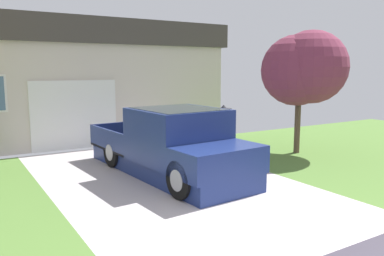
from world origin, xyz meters
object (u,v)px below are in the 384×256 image
at_px(pickup_truck, 175,146).
at_px(front_yard_tree, 304,68).
at_px(person_with_hat, 223,133).
at_px(house_with_garage, 67,80).
at_px(handbag, 230,162).

bearing_deg(pickup_truck, front_yard_tree, 179.84).
height_order(person_with_hat, house_with_garage, house_with_garage).
xyz_separation_m(person_with_hat, handbag, (0.11, -0.17, -0.78)).
bearing_deg(front_yard_tree, handbag, -175.41).
height_order(pickup_truck, person_with_hat, pickup_truck).
xyz_separation_m(house_with_garage, front_yard_tree, (5.14, -7.77, 0.45)).
bearing_deg(person_with_hat, front_yard_tree, 143.96).
distance_m(house_with_garage, front_yard_tree, 9.33).
bearing_deg(handbag, front_yard_tree, 4.59).
height_order(handbag, house_with_garage, house_with_garage).
height_order(house_with_garage, front_yard_tree, house_with_garage).
distance_m(pickup_truck, handbag, 1.84).
relative_size(pickup_truck, house_with_garage, 0.50).
relative_size(handbag, front_yard_tree, 0.11).
height_order(handbag, front_yard_tree, front_yard_tree).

